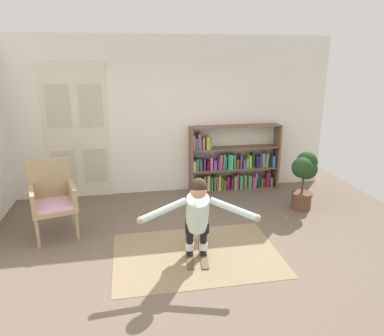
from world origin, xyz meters
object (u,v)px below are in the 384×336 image
bookshelf (231,165)px  potted_plant (305,172)px  person_skier (198,212)px  wicker_chair (53,197)px  skis_pair (196,252)px

bookshelf → potted_plant: bookshelf is taller
bookshelf → potted_plant: bearing=-49.2°
bookshelf → person_skier: bearing=-115.2°
wicker_chair → potted_plant: wicker_chair is taller
skis_pair → person_skier: size_ratio=0.56×
person_skier → wicker_chair: bearing=149.2°
potted_plant → person_skier: size_ratio=0.69×
skis_pair → person_skier: (-0.03, -0.20, 0.66)m
potted_plant → skis_pair: (-2.09, -1.17, -0.63)m
bookshelf → person_skier: (-1.17, -2.47, 0.19)m
bookshelf → potted_plant: size_ratio=1.79×
bookshelf → wicker_chair: size_ratio=1.60×
bookshelf → potted_plant: (0.96, -1.11, 0.16)m
wicker_chair → skis_pair: size_ratio=1.38×
bookshelf → skis_pair: size_ratio=2.20×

